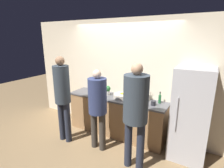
# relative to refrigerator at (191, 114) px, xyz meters

# --- Properties ---
(ground_plane) EXTENTS (14.00, 14.00, 0.00)m
(ground_plane) POSITION_rel_refrigerator_xyz_m (-1.55, -0.28, -0.86)
(ground_plane) COLOR #8C704C
(wall_back) EXTENTS (5.20, 0.06, 2.60)m
(wall_back) POSITION_rel_refrigerator_xyz_m (-1.55, 0.34, 0.44)
(wall_back) COLOR beige
(wall_back) RESTS_ON ground_plane
(counter) EXTENTS (2.28, 0.60, 0.90)m
(counter) POSITION_rel_refrigerator_xyz_m (-1.55, 0.05, -0.41)
(counter) COLOR #9E754C
(counter) RESTS_ON ground_plane
(refrigerator) EXTENTS (0.63, 0.66, 1.71)m
(refrigerator) POSITION_rel_refrigerator_xyz_m (0.00, 0.00, 0.00)
(refrigerator) COLOR #B7B7BC
(refrigerator) RESTS_ON ground_plane
(person_left) EXTENTS (0.32, 0.32, 1.84)m
(person_left) POSITION_rel_refrigerator_xyz_m (-2.37, -0.76, 0.23)
(person_left) COLOR #232838
(person_left) RESTS_ON ground_plane
(person_center) EXTENTS (0.36, 0.36, 1.62)m
(person_center) POSITION_rel_refrigerator_xyz_m (-1.59, -0.64, 0.12)
(person_center) COLOR #38332D
(person_center) RESTS_ON ground_plane
(person_right) EXTENTS (0.40, 0.40, 1.83)m
(person_right) POSITION_rel_refrigerator_xyz_m (-0.75, -0.78, 0.27)
(person_right) COLOR #232838
(person_right) RESTS_ON ground_plane
(fruit_bowl) EXTENTS (0.36, 0.36, 0.13)m
(fruit_bowl) POSITION_rel_refrigerator_xyz_m (-1.42, 0.06, 0.09)
(fruit_bowl) COLOR beige
(fruit_bowl) RESTS_ON counter
(utensil_crock) EXTENTS (0.09, 0.09, 0.27)m
(utensil_crock) POSITION_rel_refrigerator_xyz_m (-0.88, 0.21, 0.11)
(utensil_crock) COLOR #ADA393
(utensil_crock) RESTS_ON counter
(bottle_green) EXTENTS (0.06, 0.06, 0.24)m
(bottle_green) POSITION_rel_refrigerator_xyz_m (-0.61, 0.17, 0.13)
(bottle_green) COLOR #236033
(bottle_green) RESTS_ON counter
(bottle_dark) EXTENTS (0.06, 0.06, 0.26)m
(bottle_dark) POSITION_rel_refrigerator_xyz_m (-0.94, -0.09, 0.14)
(bottle_dark) COLOR #333338
(bottle_dark) RESTS_ON counter
(cup_black) EXTENTS (0.10, 0.10, 0.09)m
(cup_black) POSITION_rel_refrigerator_xyz_m (-0.69, -0.01, 0.09)
(cup_black) COLOR #28282D
(cup_black) RESTS_ON counter
(potted_plant) EXTENTS (0.13, 0.13, 0.22)m
(potted_plant) POSITION_rel_refrigerator_xyz_m (-1.80, 0.08, 0.16)
(potted_plant) COLOR beige
(potted_plant) RESTS_ON counter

